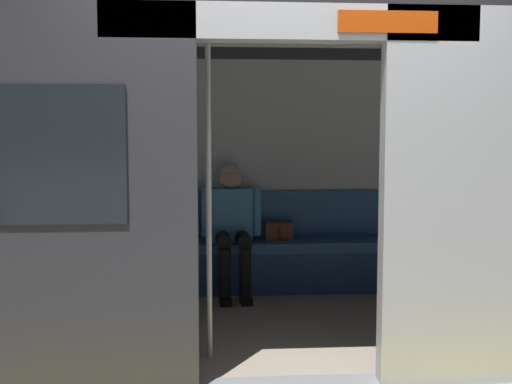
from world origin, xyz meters
The scene contains 7 objects.
ground_plane centered at (0.00, 0.00, 0.00)m, with size 60.00×60.00×0.00m, color gray.
train_car centered at (0.08, -1.20, 1.53)m, with size 6.40×2.71×2.31m.
bench_seat centered at (0.00, -2.20, 0.37)m, with size 3.16×0.44×0.48m.
person_seated centered at (0.26, -2.15, 0.69)m, with size 0.55×0.69×1.21m.
handbag centered at (-0.18, -2.27, 0.56)m, with size 0.26×0.15×0.17m.
book centered at (0.65, -2.28, 0.49)m, with size 0.15×0.22×0.03m, color #33723F.
grab_pole_door centered at (0.47, -0.46, 1.08)m, with size 0.04×0.04×2.17m, color silver.
Camera 1 is at (0.46, 3.56, 1.46)m, focal length 43.99 mm.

